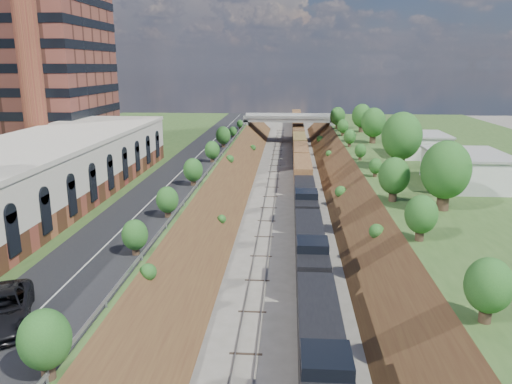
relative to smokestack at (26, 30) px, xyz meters
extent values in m
cube|color=#335021|center=(3.00, 4.00, -22.50)|extent=(44.00, 180.00, 5.00)
cube|color=#335021|center=(69.00, 4.00, -22.50)|extent=(44.00, 180.00, 5.00)
cube|color=brown|center=(25.00, 4.00, -25.00)|extent=(10.00, 180.00, 10.00)
cube|color=brown|center=(47.00, 4.00, -25.00)|extent=(10.00, 180.00, 10.00)
cube|color=gray|center=(33.40, 4.00, -24.91)|extent=(1.58, 180.00, 0.18)
cube|color=gray|center=(38.60, 4.00, -24.91)|extent=(1.58, 180.00, 0.18)
cube|color=black|center=(20.50, 4.00, -19.95)|extent=(8.00, 180.00, 0.10)
cube|color=#99999E|center=(24.60, 4.00, -19.45)|extent=(0.06, 171.00, 0.30)
cube|color=brown|center=(8.00, -18.00, -18.90)|extent=(14.00, 62.00, 2.20)
cube|color=beige|center=(8.00, -18.00, -15.65)|extent=(14.00, 62.00, 4.30)
cube|color=beige|center=(8.00, -18.00, -13.25)|extent=(14.30, 62.30, 0.50)
cube|color=brown|center=(-8.00, 16.00, 2.00)|extent=(22.00, 22.00, 44.00)
cylinder|color=brown|center=(0.00, 0.00, 0.00)|extent=(3.20, 3.20, 40.00)
cube|color=gray|center=(24.50, 66.00, -21.90)|extent=(1.50, 8.00, 6.20)
cube|color=gray|center=(47.50, 66.00, -21.90)|extent=(1.50, 8.00, 6.20)
cube|color=gray|center=(36.00, 66.00, -18.80)|extent=(24.00, 8.00, 1.00)
cube|color=gray|center=(36.00, 62.00, -18.00)|extent=(24.00, 0.30, 0.80)
cube|color=gray|center=(36.00, 70.00, -18.00)|extent=(24.00, 0.30, 0.80)
cube|color=silver|center=(59.50, -4.00, -18.00)|extent=(9.00, 12.00, 4.00)
cube|color=silver|center=(59.00, 18.00, -18.20)|extent=(8.00, 10.00, 3.60)
cylinder|color=#473323|center=(53.00, -16.00, -18.69)|extent=(1.30, 1.30, 2.62)
ellipsoid|color=#25591F|center=(53.00, -16.00, -15.54)|extent=(5.25, 5.25, 6.30)
cylinder|color=#473323|center=(24.20, -36.00, -19.39)|extent=(0.66, 0.66, 1.22)
ellipsoid|color=#25591F|center=(24.20, -36.00, -17.92)|extent=(2.45, 2.45, 2.94)
cube|color=black|center=(38.60, -39.81, -22.68)|extent=(2.96, 17.74, 2.84)
cube|color=black|center=(38.60, -44.18, -20.90)|extent=(2.90, 3.10, 0.90)
cube|color=black|center=(38.60, -21.07, -22.68)|extent=(2.96, 17.74, 2.84)
cube|color=black|center=(38.60, -2.33, -22.68)|extent=(2.96, 17.74, 2.84)
cube|color=brown|center=(38.60, 62.79, -22.33)|extent=(2.96, 110.49, 3.55)
imported|color=black|center=(19.17, -43.14, -18.90)|extent=(6.00, 7.90, 1.99)
camera|label=1|loc=(36.31, -69.33, -4.70)|focal=35.00mm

